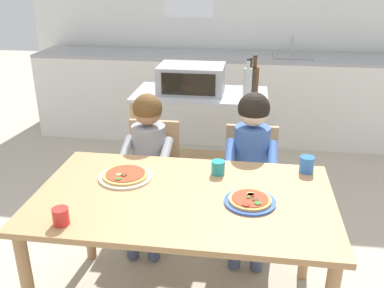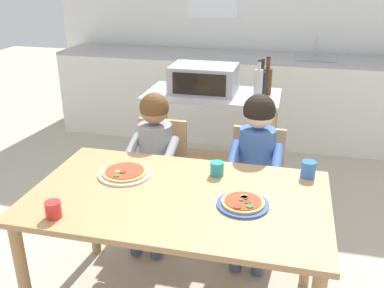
# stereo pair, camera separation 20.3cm
# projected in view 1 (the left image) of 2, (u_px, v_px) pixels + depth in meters

# --- Properties ---
(ground_plane) EXTENTS (12.17, 12.17, 0.00)m
(ground_plane) POSITION_uv_depth(u_px,v_px,m) (208.00, 201.00, 3.51)
(ground_plane) COLOR #B7AD99
(back_wall_tiled) EXTENTS (4.50, 0.14, 2.70)m
(back_wall_tiled) POSITION_uv_depth(u_px,v_px,m) (228.00, 9.00, 4.71)
(back_wall_tiled) COLOR white
(back_wall_tiled) RESTS_ON ground
(kitchen_counter) EXTENTS (4.05, 0.60, 1.12)m
(kitchen_counter) POSITION_uv_depth(u_px,v_px,m) (223.00, 97.00, 4.68)
(kitchen_counter) COLOR silver
(kitchen_counter) RESTS_ON ground
(kitchen_island_cart) EXTENTS (1.00, 0.53, 0.91)m
(kitchen_island_cart) POSITION_uv_depth(u_px,v_px,m) (200.00, 130.00, 3.34)
(kitchen_island_cart) COLOR #B7BABF
(kitchen_island_cart) RESTS_ON ground
(toaster_oven) EXTENTS (0.49, 0.34, 0.21)m
(toaster_oven) POSITION_uv_depth(u_px,v_px,m) (191.00, 79.00, 3.19)
(toaster_oven) COLOR #999BA0
(toaster_oven) RESTS_ON kitchen_island_cart
(bottle_slim_sauce) EXTENTS (0.07, 0.07, 0.28)m
(bottle_slim_sauce) POSITION_uv_depth(u_px,v_px,m) (254.00, 78.00, 3.18)
(bottle_slim_sauce) COLOR #4C2D14
(bottle_slim_sauce) RESTS_ON kitchen_island_cart
(bottle_dark_olive_oil) EXTENTS (0.06, 0.06, 0.30)m
(bottle_dark_olive_oil) POSITION_uv_depth(u_px,v_px,m) (247.00, 84.00, 2.97)
(bottle_dark_olive_oil) COLOR #ADB7B2
(bottle_dark_olive_oil) RESTS_ON kitchen_island_cart
(bottle_tall_green_wine) EXTENTS (0.07, 0.07, 0.28)m
(bottle_tall_green_wine) POSITION_uv_depth(u_px,v_px,m) (249.00, 82.00, 3.10)
(bottle_tall_green_wine) COLOR black
(bottle_tall_green_wine) RESTS_ON kitchen_island_cart
(dining_table) EXTENTS (1.48, 0.87, 0.74)m
(dining_table) POSITION_uv_depth(u_px,v_px,m) (184.00, 211.00, 2.15)
(dining_table) COLOR #AD7F51
(dining_table) RESTS_ON ground
(dining_chair_left) EXTENTS (0.36, 0.36, 0.81)m
(dining_chair_left) POSITION_uv_depth(u_px,v_px,m) (152.00, 172.00, 2.93)
(dining_chair_left) COLOR tan
(dining_chair_left) RESTS_ON ground
(dining_chair_right) EXTENTS (0.36, 0.36, 0.81)m
(dining_chair_right) POSITION_uv_depth(u_px,v_px,m) (250.00, 179.00, 2.84)
(dining_chair_right) COLOR tan
(dining_chair_right) RESTS_ON ground
(child_in_grey_shirt) EXTENTS (0.32, 0.42, 1.03)m
(child_in_grey_shirt) POSITION_uv_depth(u_px,v_px,m) (147.00, 154.00, 2.75)
(child_in_grey_shirt) COLOR #424C6B
(child_in_grey_shirt) RESTS_ON ground
(child_in_blue_striped_shirt) EXTENTS (0.32, 0.42, 1.07)m
(child_in_blue_striped_shirt) POSITION_uv_depth(u_px,v_px,m) (251.00, 157.00, 2.65)
(child_in_blue_striped_shirt) COLOR #424C6B
(child_in_blue_striped_shirt) RESTS_ON ground
(pizza_plate_cream) EXTENTS (0.29, 0.29, 0.03)m
(pizza_plate_cream) POSITION_uv_depth(u_px,v_px,m) (126.00, 176.00, 2.28)
(pizza_plate_cream) COLOR beige
(pizza_plate_cream) RESTS_ON dining_table
(pizza_plate_blue_rimmed) EXTENTS (0.25, 0.25, 0.03)m
(pizza_plate_blue_rimmed) POSITION_uv_depth(u_px,v_px,m) (250.00, 201.00, 2.04)
(pizza_plate_blue_rimmed) COLOR #3356B7
(pizza_plate_blue_rimmed) RESTS_ON dining_table
(drinking_cup_blue) EXTENTS (0.08, 0.08, 0.09)m
(drinking_cup_blue) POSITION_uv_depth(u_px,v_px,m) (307.00, 164.00, 2.34)
(drinking_cup_blue) COLOR blue
(drinking_cup_blue) RESTS_ON dining_table
(drinking_cup_teal) EXTENTS (0.07, 0.07, 0.08)m
(drinking_cup_teal) POSITION_uv_depth(u_px,v_px,m) (218.00, 168.00, 2.32)
(drinking_cup_teal) COLOR teal
(drinking_cup_teal) RESTS_ON dining_table
(drinking_cup_red) EXTENTS (0.07, 0.07, 0.08)m
(drinking_cup_red) POSITION_uv_depth(u_px,v_px,m) (61.00, 216.00, 1.87)
(drinking_cup_red) COLOR red
(drinking_cup_red) RESTS_ON dining_table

